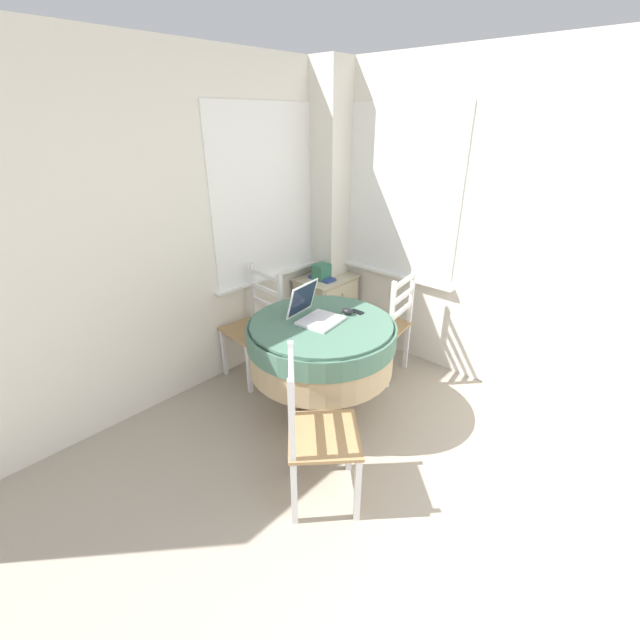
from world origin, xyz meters
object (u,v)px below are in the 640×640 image
(corner_cabinet, at_px, (326,309))
(computer_mouse, at_px, (347,311))
(dining_chair_near_back_window, at_px, (256,327))
(round_dining_table, at_px, (321,343))
(dining_chair_camera_near, at_px, (316,434))
(laptop, at_px, (314,313))
(cell_phone, at_px, (357,312))
(storage_box, at_px, (322,272))
(dining_chair_near_right_window, at_px, (386,326))
(book_on_cabinet, at_px, (322,278))

(corner_cabinet, bearing_deg, computer_mouse, -130.60)
(dining_chair_near_back_window, relative_size, corner_cabinet, 1.42)
(round_dining_table, xyz_separation_m, computer_mouse, (0.22, -0.05, 0.19))
(dining_chair_camera_near, xyz_separation_m, corner_cabinet, (1.56, 1.31, -0.13))
(laptop, relative_size, cell_phone, 3.57)
(round_dining_table, distance_m, dining_chair_camera_near, 0.81)
(cell_phone, relative_size, corner_cabinet, 0.15)
(cell_phone, distance_m, storage_box, 1.05)
(corner_cabinet, bearing_deg, round_dining_table, -139.98)
(dining_chair_near_right_window, bearing_deg, storage_box, 84.74)
(cell_phone, relative_size, dining_chair_camera_near, 0.11)
(computer_mouse, relative_size, dining_chair_near_back_window, 0.10)
(storage_box, relative_size, book_on_cabinet, 0.58)
(storage_box, bearing_deg, cell_phone, -123.52)
(book_on_cabinet, bearing_deg, computer_mouse, -127.94)
(dining_chair_camera_near, distance_m, storage_box, 2.00)
(round_dining_table, distance_m, corner_cabinet, 1.27)
(computer_mouse, distance_m, storage_box, 1.07)
(dining_chair_near_right_window, bearing_deg, laptop, 174.23)
(dining_chair_camera_near, bearing_deg, round_dining_table, 40.01)
(computer_mouse, bearing_deg, dining_chair_near_right_window, 3.02)
(computer_mouse, distance_m, dining_chair_near_back_window, 0.93)
(corner_cabinet, distance_m, storage_box, 0.42)
(computer_mouse, bearing_deg, dining_chair_camera_near, -150.95)
(book_on_cabinet, bearing_deg, round_dining_table, -138.10)
(dining_chair_near_back_window, bearing_deg, dining_chair_near_right_window, -46.80)
(round_dining_table, xyz_separation_m, dining_chair_near_back_window, (0.04, 0.79, -0.15))
(storage_box, bearing_deg, corner_cabinet, 4.18)
(round_dining_table, bearing_deg, dining_chair_near_back_window, 87.07)
(storage_box, bearing_deg, dining_chair_camera_near, -138.73)
(laptop, xyz_separation_m, cell_phone, (0.31, -0.14, -0.05))
(computer_mouse, xyz_separation_m, storage_box, (0.65, 0.84, -0.06))
(round_dining_table, bearing_deg, laptop, 95.74)
(dining_chair_near_right_window, relative_size, book_on_cabinet, 3.74)
(cell_phone, distance_m, dining_chair_near_back_window, 0.97)
(cell_phone, distance_m, book_on_cabinet, 1.04)
(cell_phone, height_order, dining_chair_near_back_window, dining_chair_near_back_window)
(round_dining_table, xyz_separation_m, dining_chair_camera_near, (-0.61, -0.51, -0.15))
(dining_chair_camera_near, bearing_deg, computer_mouse, 29.05)
(computer_mouse, bearing_deg, round_dining_table, 167.71)
(dining_chair_near_right_window, bearing_deg, dining_chair_camera_near, -160.70)
(round_dining_table, xyz_separation_m, cell_phone, (0.30, -0.08, 0.17))
(cell_phone, height_order, storage_box, storage_box)
(computer_mouse, bearing_deg, book_on_cabinet, 52.06)
(dining_chair_camera_near, bearing_deg, cell_phone, 25.50)
(computer_mouse, height_order, dining_chair_camera_near, dining_chair_camera_near)
(round_dining_table, xyz_separation_m, storage_box, (0.88, 0.79, 0.13))
(dining_chair_camera_near, height_order, storage_box, dining_chair_camera_near)
(storage_box, bearing_deg, laptop, -140.44)
(cell_phone, relative_size, dining_chair_near_back_window, 0.11)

